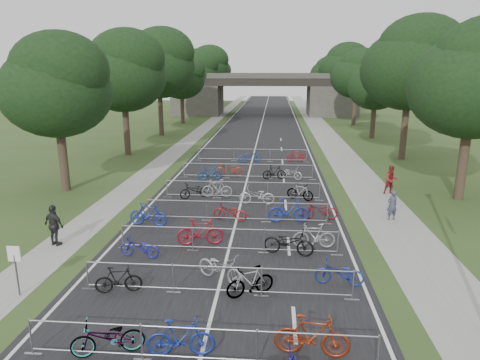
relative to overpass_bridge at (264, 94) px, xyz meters
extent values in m
cube|color=black|center=(0.00, -15.00, -3.53)|extent=(11.00, 140.00, 0.01)
cube|color=gray|center=(8.00, -15.00, -3.53)|extent=(3.00, 140.00, 0.01)
cube|color=gray|center=(-7.50, -15.00, -3.53)|extent=(2.00, 140.00, 0.01)
cube|color=silver|center=(0.00, -15.00, -3.53)|extent=(0.12, 140.00, 0.00)
cube|color=#413F3A|center=(-11.50, 0.00, -1.03)|extent=(8.00, 8.00, 5.00)
cube|color=#413F3A|center=(11.50, 0.00, -1.03)|extent=(8.00, 8.00, 5.00)
cube|color=black|center=(0.00, 0.00, 2.07)|extent=(30.00, 8.00, 1.20)
cube|color=#413F3A|center=(0.00, -3.80, 3.07)|extent=(30.00, 0.40, 0.90)
cube|color=#413F3A|center=(0.00, 3.80, 3.07)|extent=(30.00, 0.40, 0.90)
cylinder|color=#4C4C51|center=(-6.80, -62.00, -2.78)|extent=(0.06, 0.06, 1.50)
cube|color=white|center=(-6.80, -62.00, -1.98)|extent=(0.45, 0.04, 0.55)
cylinder|color=#33261C|center=(-11.50, -49.00, -1.43)|extent=(0.56, 0.56, 4.20)
ellipsoid|color=black|center=(-11.50, -49.00, 2.68)|extent=(6.72, 6.72, 5.51)
sphere|color=black|center=(-10.90, -49.50, 4.03)|extent=(5.38, 5.38, 5.38)
sphere|color=black|center=(-12.00, -48.50, 1.84)|extent=(4.37, 4.37, 4.37)
cylinder|color=#33261C|center=(13.00, -49.00, -1.29)|extent=(0.56, 0.56, 4.48)
ellipsoid|color=black|center=(13.00, -49.00, 3.10)|extent=(7.17, 7.17, 5.88)
sphere|color=black|center=(12.50, -48.50, 2.20)|extent=(4.66, 4.66, 4.66)
cylinder|color=#33261C|center=(-11.50, -37.00, -1.17)|extent=(0.56, 0.56, 4.72)
ellipsoid|color=black|center=(-11.50, -37.00, 3.46)|extent=(7.56, 7.56, 6.20)
sphere|color=black|center=(-10.90, -37.50, 4.97)|extent=(6.05, 6.05, 6.05)
sphere|color=black|center=(-12.00, -36.50, 2.51)|extent=(4.91, 4.91, 4.91)
cylinder|color=#33261C|center=(13.00, -37.00, -0.98)|extent=(0.56, 0.56, 5.11)
ellipsoid|color=black|center=(13.00, -37.00, 4.03)|extent=(8.18, 8.18, 6.70)
sphere|color=black|center=(13.60, -37.50, 5.66)|extent=(6.54, 6.54, 6.54)
sphere|color=black|center=(12.50, -36.50, 3.01)|extent=(5.31, 5.31, 5.31)
cylinder|color=#33261C|center=(-11.50, -25.00, -0.91)|extent=(0.56, 0.56, 5.25)
ellipsoid|color=black|center=(-11.50, -25.00, 4.24)|extent=(8.40, 8.40, 6.89)
sphere|color=black|center=(-10.90, -25.50, 5.92)|extent=(6.72, 6.72, 6.72)
sphere|color=black|center=(-12.00, -24.50, 3.19)|extent=(5.46, 5.46, 5.46)
cylinder|color=#33261C|center=(13.00, -25.00, -1.61)|extent=(0.56, 0.56, 3.85)
ellipsoid|color=black|center=(13.00, -25.00, 2.16)|extent=(6.16, 6.16, 5.05)
sphere|color=black|center=(13.60, -25.50, 3.40)|extent=(4.93, 4.93, 4.93)
sphere|color=black|center=(12.50, -24.50, 1.39)|extent=(4.00, 4.00, 4.00)
cylinder|color=#33261C|center=(-11.50, -13.00, -1.43)|extent=(0.56, 0.56, 4.20)
ellipsoid|color=black|center=(-11.50, -13.00, 2.68)|extent=(6.72, 6.72, 5.51)
sphere|color=black|center=(-10.90, -13.50, 4.03)|extent=(5.38, 5.38, 5.38)
sphere|color=black|center=(-12.00, -12.50, 1.84)|extent=(4.37, 4.37, 4.37)
cylinder|color=#33261C|center=(13.00, -13.00, -1.29)|extent=(0.56, 0.56, 4.48)
ellipsoid|color=black|center=(13.00, -13.00, 3.10)|extent=(7.17, 7.17, 5.88)
sphere|color=black|center=(13.60, -13.50, 4.53)|extent=(5.73, 5.73, 5.73)
sphere|color=black|center=(12.50, -12.50, 2.20)|extent=(4.66, 4.66, 4.66)
cylinder|color=#33261C|center=(-11.50, -1.00, -1.17)|extent=(0.56, 0.56, 4.72)
ellipsoid|color=black|center=(-11.50, -1.00, 3.46)|extent=(7.56, 7.56, 6.20)
sphere|color=black|center=(-10.90, -1.50, 4.97)|extent=(6.05, 6.05, 6.05)
sphere|color=black|center=(-12.00, -0.50, 2.51)|extent=(4.91, 4.91, 4.91)
cylinder|color=#33261C|center=(13.00, -1.00, -0.98)|extent=(0.56, 0.56, 5.11)
ellipsoid|color=black|center=(13.00, -1.00, 4.03)|extent=(8.18, 8.18, 6.70)
sphere|color=black|center=(13.60, -1.50, 5.66)|extent=(6.54, 6.54, 6.54)
sphere|color=black|center=(12.50, -0.50, 3.01)|extent=(5.31, 5.31, 5.31)
cylinder|color=#33261C|center=(-11.50, 11.00, -0.91)|extent=(0.56, 0.56, 5.25)
ellipsoid|color=black|center=(-11.50, 11.00, 4.24)|extent=(8.40, 8.40, 6.89)
sphere|color=black|center=(-10.90, 10.50, 5.92)|extent=(6.72, 6.72, 6.72)
sphere|color=black|center=(-12.00, 11.50, 3.19)|extent=(5.46, 5.46, 5.46)
cylinder|color=#33261C|center=(13.00, 11.00, -1.61)|extent=(0.56, 0.56, 3.85)
ellipsoid|color=black|center=(13.00, 11.00, 2.16)|extent=(6.16, 6.16, 5.05)
sphere|color=black|center=(13.60, 10.50, 3.40)|extent=(4.93, 4.93, 4.93)
sphere|color=black|center=(12.50, 11.50, 1.39)|extent=(4.00, 4.00, 4.00)
cylinder|color=#33261C|center=(-11.50, 23.00, -1.43)|extent=(0.56, 0.56, 4.20)
ellipsoid|color=black|center=(-11.50, 23.00, 2.68)|extent=(6.72, 6.72, 5.51)
sphere|color=black|center=(-10.90, 22.50, 4.03)|extent=(5.38, 5.38, 5.38)
sphere|color=black|center=(-12.00, 23.50, 1.84)|extent=(4.37, 4.37, 4.37)
cylinder|color=#33261C|center=(13.00, 23.00, -1.29)|extent=(0.56, 0.56, 4.48)
ellipsoid|color=black|center=(13.00, 23.00, 3.10)|extent=(7.17, 7.17, 5.88)
sphere|color=black|center=(13.60, 22.50, 4.53)|extent=(5.73, 5.73, 5.73)
sphere|color=black|center=(12.50, 23.50, 2.20)|extent=(4.66, 4.66, 4.66)
cylinder|color=#94969B|center=(0.00, -65.00, -2.48)|extent=(9.20, 0.04, 0.04)
cylinder|color=#94969B|center=(0.00, -65.00, -3.35)|extent=(9.20, 0.04, 0.04)
cylinder|color=#94969B|center=(-4.60, -65.00, -2.98)|extent=(0.05, 0.05, 1.10)
cube|color=#94969B|center=(-4.60, -65.00, -3.52)|extent=(0.50, 0.08, 0.03)
cylinder|color=#94969B|center=(-1.53, -65.00, -2.98)|extent=(0.05, 0.05, 1.10)
cube|color=#94969B|center=(-1.53, -65.00, -3.52)|extent=(0.50, 0.08, 0.03)
cylinder|color=#94969B|center=(1.53, -65.00, -2.98)|extent=(0.05, 0.05, 1.10)
cylinder|color=#94969B|center=(4.60, -65.00, -2.98)|extent=(0.05, 0.05, 1.10)
cylinder|color=#94969B|center=(0.00, -61.40, -2.48)|extent=(9.20, 0.04, 0.04)
cylinder|color=#94969B|center=(0.00, -61.40, -3.35)|extent=(9.20, 0.04, 0.04)
cylinder|color=#94969B|center=(-4.60, -61.40, -2.98)|extent=(0.05, 0.05, 1.10)
cube|color=#94969B|center=(-4.60, -61.40, -3.52)|extent=(0.50, 0.08, 0.03)
cylinder|color=#94969B|center=(-1.53, -61.40, -2.98)|extent=(0.05, 0.05, 1.10)
cube|color=#94969B|center=(-1.53, -61.40, -3.52)|extent=(0.50, 0.08, 0.03)
cylinder|color=#94969B|center=(1.53, -61.40, -2.98)|extent=(0.05, 0.05, 1.10)
cube|color=#94969B|center=(1.53, -61.40, -3.52)|extent=(0.50, 0.08, 0.03)
cylinder|color=#94969B|center=(4.60, -61.40, -2.98)|extent=(0.05, 0.05, 1.10)
cube|color=#94969B|center=(4.60, -61.40, -3.52)|extent=(0.50, 0.08, 0.03)
cylinder|color=#94969B|center=(0.00, -57.80, -2.48)|extent=(9.20, 0.04, 0.04)
cylinder|color=#94969B|center=(0.00, -57.80, -3.35)|extent=(9.20, 0.04, 0.04)
cylinder|color=#94969B|center=(-4.60, -57.80, -2.98)|extent=(0.05, 0.05, 1.10)
cube|color=#94969B|center=(-4.60, -57.80, -3.52)|extent=(0.50, 0.08, 0.03)
cylinder|color=#94969B|center=(-1.53, -57.80, -2.98)|extent=(0.05, 0.05, 1.10)
cube|color=#94969B|center=(-1.53, -57.80, -3.52)|extent=(0.50, 0.08, 0.03)
cylinder|color=#94969B|center=(1.53, -57.80, -2.98)|extent=(0.05, 0.05, 1.10)
cube|color=#94969B|center=(1.53, -57.80, -3.52)|extent=(0.50, 0.08, 0.03)
cylinder|color=#94969B|center=(4.60, -57.80, -2.98)|extent=(0.05, 0.05, 1.10)
cube|color=#94969B|center=(4.60, -57.80, -3.52)|extent=(0.50, 0.08, 0.03)
cylinder|color=#94969B|center=(0.00, -54.00, -2.48)|extent=(9.20, 0.04, 0.04)
cylinder|color=#94969B|center=(0.00, -54.00, -3.35)|extent=(9.20, 0.04, 0.04)
cylinder|color=#94969B|center=(-4.60, -54.00, -2.98)|extent=(0.05, 0.05, 1.10)
cube|color=#94969B|center=(-4.60, -54.00, -3.52)|extent=(0.50, 0.08, 0.03)
cylinder|color=#94969B|center=(-1.53, -54.00, -2.98)|extent=(0.05, 0.05, 1.10)
cube|color=#94969B|center=(-1.53, -54.00, -3.52)|extent=(0.50, 0.08, 0.03)
cylinder|color=#94969B|center=(1.53, -54.00, -2.98)|extent=(0.05, 0.05, 1.10)
cube|color=#94969B|center=(1.53, -54.00, -3.52)|extent=(0.50, 0.08, 0.03)
cylinder|color=#94969B|center=(4.60, -54.00, -2.98)|extent=(0.05, 0.05, 1.10)
cube|color=#94969B|center=(4.60, -54.00, -3.52)|extent=(0.50, 0.08, 0.03)
cylinder|color=#94969B|center=(0.00, -50.00, -2.48)|extent=(9.20, 0.04, 0.04)
cylinder|color=#94969B|center=(0.00, -50.00, -3.35)|extent=(9.20, 0.04, 0.04)
cylinder|color=#94969B|center=(-4.60, -50.00, -2.98)|extent=(0.05, 0.05, 1.10)
cube|color=#94969B|center=(-4.60, -50.00, -3.52)|extent=(0.50, 0.08, 0.03)
cylinder|color=#94969B|center=(-1.53, -50.00, -2.98)|extent=(0.05, 0.05, 1.10)
cube|color=#94969B|center=(-1.53, -50.00, -3.52)|extent=(0.50, 0.08, 0.03)
cylinder|color=#94969B|center=(1.53, -50.00, -2.98)|extent=(0.05, 0.05, 1.10)
cube|color=#94969B|center=(1.53, -50.00, -3.52)|extent=(0.50, 0.08, 0.03)
cylinder|color=#94969B|center=(4.60, -50.00, -2.98)|extent=(0.05, 0.05, 1.10)
cube|color=#94969B|center=(4.60, -50.00, -3.52)|extent=(0.50, 0.08, 0.03)
cylinder|color=#94969B|center=(0.00, -45.00, -2.48)|extent=(9.20, 0.04, 0.04)
cylinder|color=#94969B|center=(0.00, -45.00, -3.35)|extent=(9.20, 0.04, 0.04)
cylinder|color=#94969B|center=(-4.60, -45.00, -2.98)|extent=(0.05, 0.05, 1.10)
cube|color=#94969B|center=(-4.60, -45.00, -3.52)|extent=(0.50, 0.08, 0.03)
cylinder|color=#94969B|center=(-1.53, -45.00, -2.98)|extent=(0.05, 0.05, 1.10)
cube|color=#94969B|center=(-1.53, -45.00, -3.52)|extent=(0.50, 0.08, 0.03)
cylinder|color=#94969B|center=(1.53, -45.00, -2.98)|extent=(0.05, 0.05, 1.10)
cube|color=#94969B|center=(1.53, -45.00, -3.52)|extent=(0.50, 0.08, 0.03)
cylinder|color=#94969B|center=(4.60, -45.00, -2.98)|extent=(0.05, 0.05, 1.10)
cube|color=#94969B|center=(4.60, -45.00, -3.52)|extent=(0.50, 0.08, 0.03)
cylinder|color=#94969B|center=(0.00, -39.00, -2.48)|extent=(9.20, 0.04, 0.04)
cylinder|color=#94969B|center=(0.00, -39.00, -3.35)|extent=(9.20, 0.04, 0.04)
cylinder|color=#94969B|center=(-4.60, -39.00, -2.98)|extent=(0.05, 0.05, 1.10)
cube|color=#94969B|center=(-4.60, -39.00, -3.52)|extent=(0.50, 0.08, 0.03)
cylinder|color=#94969B|center=(-1.53, -39.00, -2.98)|extent=(0.05, 0.05, 1.10)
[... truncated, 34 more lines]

